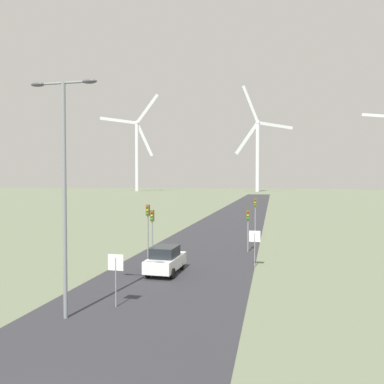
{
  "coord_description": "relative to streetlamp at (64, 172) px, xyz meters",
  "views": [
    {
      "loc": [
        6.23,
        -7.09,
        6.23
      ],
      "look_at": [
        0.0,
        21.71,
        5.35
      ],
      "focal_mm": 35.0,
      "sensor_mm": 36.0,
      "label": 1
    }
  ],
  "objects": [
    {
      "name": "road_surface",
      "position": [
        2.92,
        39.9,
        -6.63
      ],
      "size": [
        10.0,
        240.0,
        0.01
      ],
      "color": "#2D2D33",
      "rests_on": "ground"
    },
    {
      "name": "streetlamp",
      "position": [
        0.0,
        0.0,
        0.0
      ],
      "size": [
        3.24,
        0.32,
        10.69
      ],
      "color": "gray",
      "rests_on": "ground"
    },
    {
      "name": "stop_sign_near",
      "position": [
        1.62,
        1.87,
        -4.8
      ],
      "size": [
        0.81,
        0.07,
        2.62
      ],
      "color": "gray",
      "rests_on": "ground"
    },
    {
      "name": "stop_sign_far",
      "position": [
        7.9,
        11.94,
        -4.79
      ],
      "size": [
        0.81,
        0.07,
        2.64
      ],
      "color": "gray",
      "rests_on": "ground"
    },
    {
      "name": "traffic_light_post_near_left",
      "position": [
        -0.34,
        13.49,
        -3.79
      ],
      "size": [
        0.28,
        0.34,
        3.88
      ],
      "color": "gray",
      "rests_on": "ground"
    },
    {
      "name": "traffic_light_post_near_right",
      "position": [
        7.05,
        17.65,
        -3.94
      ],
      "size": [
        0.28,
        0.34,
        3.68
      ],
      "color": "gray",
      "rests_on": "ground"
    },
    {
      "name": "traffic_light_post_mid_left",
      "position": [
        -0.76,
        13.64,
        -3.5
      ],
      "size": [
        0.28,
        0.34,
        4.29
      ],
      "color": "gray",
      "rests_on": "ground"
    },
    {
      "name": "traffic_light_post_mid_right",
      "position": [
        7.29,
        26.02,
        -3.48
      ],
      "size": [
        0.28,
        0.33,
        4.32
      ],
      "color": "gray",
      "rests_on": "ground"
    },
    {
      "name": "car_approaching",
      "position": [
        2.11,
        8.9,
        -5.73
      ],
      "size": [
        1.94,
        4.16,
        1.83
      ],
      "color": "white",
      "rests_on": "ground"
    },
    {
      "name": "wind_turbine_far_left",
      "position": [
        -71.55,
        199.82,
        19.61
      ],
      "size": [
        31.74,
        15.77,
        59.53
      ],
      "color": "silver",
      "rests_on": "ground"
    },
    {
      "name": "wind_turbine_left",
      "position": [
        0.36,
        205.01,
        18.97
      ],
      "size": [
        32.74,
        17.03,
        60.84
      ],
      "color": "silver",
      "rests_on": "ground"
    }
  ]
}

